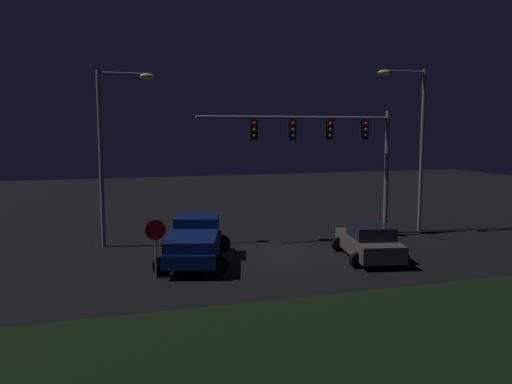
% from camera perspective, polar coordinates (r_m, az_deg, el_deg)
% --- Properties ---
extents(ground_plane, '(80.00, 80.00, 0.00)m').
position_cam_1_polar(ground_plane, '(23.73, 3.00, -6.71)').
color(ground_plane, black).
extents(grass_median, '(22.51, 6.89, 0.10)m').
position_cam_1_polar(grass_median, '(15.47, 15.89, -14.26)').
color(grass_median, black).
rests_on(grass_median, ground_plane).
extents(pickup_truck, '(3.85, 5.74, 1.80)m').
position_cam_1_polar(pickup_truck, '(22.24, -6.61, -5.02)').
color(pickup_truck, navy).
rests_on(pickup_truck, ground_plane).
extents(car_sedan, '(3.05, 4.68, 1.51)m').
position_cam_1_polar(car_sedan, '(23.18, 12.11, -5.30)').
color(car_sedan, '#514C47').
rests_on(car_sedan, ground_plane).
extents(traffic_signal_gantry, '(10.32, 0.56, 6.50)m').
position_cam_1_polar(traffic_signal_gantry, '(27.13, 7.93, 5.66)').
color(traffic_signal_gantry, slate).
rests_on(traffic_signal_gantry, ground_plane).
extents(street_lamp_left, '(2.65, 0.44, 8.25)m').
position_cam_1_polar(street_lamp_left, '(25.56, -15.31, 5.78)').
color(street_lamp_left, slate).
rests_on(street_lamp_left, ground_plane).
extents(street_lamp_right, '(2.88, 0.44, 8.70)m').
position_cam_1_polar(street_lamp_right, '(29.61, 16.65, 6.36)').
color(street_lamp_right, slate).
rests_on(street_lamp_right, ground_plane).
extents(stop_sign, '(0.76, 0.08, 2.23)m').
position_cam_1_polar(stop_sign, '(19.92, -10.81, -4.84)').
color(stop_sign, slate).
rests_on(stop_sign, ground_plane).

